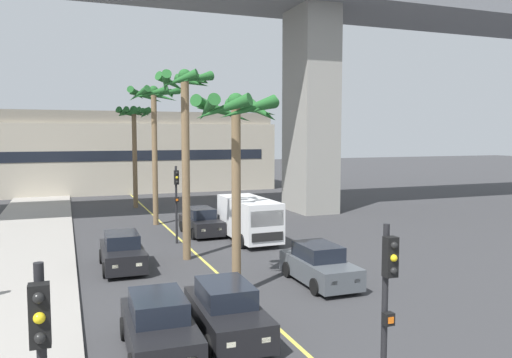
{
  "coord_description": "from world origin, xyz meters",
  "views": [
    {
      "loc": [
        -5.92,
        -1.67,
        5.88
      ],
      "look_at": [
        0.0,
        14.0,
        4.41
      ],
      "focal_mm": 35.58,
      "sensor_mm": 36.0,
      "label": 1
    }
  ],
  "objects": [
    {
      "name": "sidewalk_left",
      "position": [
        -8.0,
        16.0,
        0.07
      ],
      "size": [
        4.8,
        80.0,
        0.15
      ],
      "primitive_type": "cube",
      "color": "#9E9991",
      "rests_on": "ground"
    },
    {
      "name": "lane_stripe_center",
      "position": [
        0.0,
        24.0,
        0.0
      ],
      "size": [
        0.14,
        56.0,
        0.01
      ],
      "primitive_type": "cube",
      "color": "#DBCC4C",
      "rests_on": "ground"
    },
    {
      "name": "pier_building_backdrop",
      "position": [
        0.0,
        52.74,
        4.02
      ],
      "size": [
        30.5,
        8.04,
        8.17
      ],
      "color": "#BCB29E",
      "rests_on": "ground"
    },
    {
      "name": "car_queue_front",
      "position": [
        -3.68,
        20.91,
        0.72
      ],
      "size": [
        1.88,
        4.12,
        1.56
      ],
      "color": "black",
      "rests_on": "ground"
    },
    {
      "name": "car_queue_second",
      "position": [
        1.48,
        27.15,
        0.72
      ],
      "size": [
        1.94,
        4.15,
        1.56
      ],
      "color": "black",
      "rests_on": "ground"
    },
    {
      "name": "car_queue_third",
      "position": [
        -3.69,
        11.63,
        0.72
      ],
      "size": [
        1.92,
        4.14,
        1.56
      ],
      "color": "black",
      "rests_on": "ground"
    },
    {
      "name": "car_queue_fourth",
      "position": [
        -1.65,
        12.08,
        0.72
      ],
      "size": [
        1.92,
        4.14,
        1.56
      ],
      "color": "black",
      "rests_on": "ground"
    },
    {
      "name": "car_queue_fifth",
      "position": [
        3.36,
        15.82,
        0.72
      ],
      "size": [
        1.86,
        4.11,
        1.56
      ],
      "color": "#4C5156",
      "rests_on": "ground"
    },
    {
      "name": "delivery_van",
      "position": [
        3.47,
        24.3,
        1.29
      ],
      "size": [
        2.24,
        5.29,
        2.36
      ],
      "color": "white",
      "rests_on": "ground"
    },
    {
      "name": "traffic_light_median_near",
      "position": [
        -0.28,
        6.21,
        2.71
      ],
      "size": [
        0.24,
        0.37,
        4.2
      ],
      "color": "black",
      "rests_on": "ground"
    },
    {
      "name": "traffic_light_median_far",
      "position": [
        -0.38,
        25.09,
        2.71
      ],
      "size": [
        0.24,
        0.37,
        4.2
      ],
      "color": "black",
      "rests_on": "ground"
    },
    {
      "name": "palm_tree_near_median",
      "position": [
        -0.5,
        31.32,
        7.44
      ],
      "size": [
        3.44,
        3.51,
        9.0
      ],
      "color": "brown",
      "rests_on": "ground"
    },
    {
      "name": "palm_tree_mid_median",
      "position": [
        -0.67,
        39.71,
        6.76
      ],
      "size": [
        2.92,
        3.0,
        8.16
      ],
      "color": "brown",
      "rests_on": "ground"
    },
    {
      "name": "palm_tree_far_median",
      "position": [
        -0.66,
        21.51,
        6.91
      ],
      "size": [
        2.7,
        2.78,
        8.88
      ],
      "color": "brown",
      "rests_on": "ground"
    },
    {
      "name": "palm_tree_farthest_median",
      "position": [
        -0.15,
        15.62,
        6.19
      ],
      "size": [
        3.37,
        3.34,
        7.36
      ],
      "color": "brown",
      "rests_on": "ground"
    }
  ]
}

